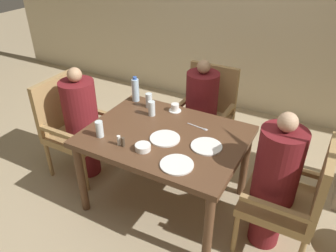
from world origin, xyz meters
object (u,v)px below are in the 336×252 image
object	(u,v)px
chair_far_side	(206,110)
glass_tall_far	(152,108)
plate_main_left	(206,146)
chair_right_side	(294,197)
diner_in_right_chair	(275,182)
glass_tall_near	(149,100)
plate_dessert_center	(177,165)
diner_in_left_chair	(82,122)
chair_left_side	(71,124)
glass_tall_mid	(99,129)
water_bottle	(135,90)
diner_in_far_chair	(201,112)
bowl_small	(143,147)
teacup_with_saucer	(175,108)
plate_main_right	(165,138)

from	to	relation	value
chair_far_side	glass_tall_far	world-z (taller)	chair_far_side
plate_main_left	chair_right_side	bearing A→B (deg)	0.76
diner_in_right_chair	glass_tall_near	distance (m)	1.33
plate_dessert_center	glass_tall_far	bearing A→B (deg)	134.59
diner_in_left_chair	plate_main_left	distance (m)	1.29
chair_left_side	plate_main_left	bearing A→B (deg)	-0.37
chair_far_side	glass_tall_mid	xyz separation A→B (m)	(-0.44, -1.18, 0.28)
water_bottle	chair_left_side	bearing A→B (deg)	-142.88
plate_dessert_center	water_bottle	size ratio (longest dim) A/B	0.98
diner_in_left_chair	diner_in_far_chair	size ratio (longest dim) A/B	1.01
chair_far_side	bowl_small	world-z (taller)	chair_far_side
diner_in_far_chair	glass_tall_mid	xyz separation A→B (m)	(-0.44, -1.03, 0.23)
chair_left_side	water_bottle	xyz separation A→B (m)	(0.52, 0.39, 0.33)
chair_right_side	teacup_with_saucer	xyz separation A→B (m)	(-1.17, 0.39, 0.24)
plate_main_left	teacup_with_saucer	size ratio (longest dim) A/B	2.14
chair_right_side	water_bottle	distance (m)	1.68
chair_left_side	teacup_with_saucer	size ratio (longest dim) A/B	8.60
water_bottle	plate_main_right	bearing A→B (deg)	-38.43
bowl_small	plate_main_left	bearing A→B (deg)	32.90
chair_far_side	water_bottle	xyz separation A→B (m)	(-0.54, -0.51, 0.33)
chair_far_side	diner_in_far_chair	bearing A→B (deg)	-90.00
bowl_small	glass_tall_mid	world-z (taller)	glass_tall_mid
plate_dessert_center	glass_tall_near	distance (m)	0.92
diner_in_far_chair	glass_tall_near	size ratio (longest dim) A/B	8.24
chair_left_side	diner_in_left_chair	world-z (taller)	diner_in_left_chair
diner_in_far_chair	bowl_small	distance (m)	1.04
bowl_small	glass_tall_far	bearing A→B (deg)	113.71
plate_main_left	plate_main_right	distance (m)	0.34
diner_in_far_chair	glass_tall_far	xyz separation A→B (m)	(-0.26, -0.54, 0.23)
plate_main_left	bowl_small	distance (m)	0.49
chair_far_side	diner_in_right_chair	xyz separation A→B (m)	(0.91, -0.90, 0.08)
teacup_with_saucer	glass_tall_mid	bearing A→B (deg)	-116.76
diner_in_far_chair	chair_right_side	distance (m)	1.30
diner_in_left_chair	plate_main_left	xyz separation A→B (m)	(1.28, -0.01, 0.16)
teacup_with_saucer	plate_main_left	bearing A→B (deg)	-39.52
plate_main_left	chair_left_side	bearing A→B (deg)	179.63
chair_far_side	chair_right_side	xyz separation A→B (m)	(1.06, -0.90, 0.00)
glass_tall_mid	plate_main_left	bearing A→B (deg)	18.43
water_bottle	glass_tall_far	distance (m)	0.34
glass_tall_far	plate_main_right	bearing A→B (deg)	-44.12
glass_tall_near	plate_dessert_center	bearing A→B (deg)	-46.20
glass_tall_far	chair_left_side	bearing A→B (deg)	-164.95
plate_main_left	bowl_small	world-z (taller)	bowl_small
chair_right_side	teacup_with_saucer	world-z (taller)	chair_right_side
bowl_small	chair_left_side	bearing A→B (deg)	164.92
diner_in_far_chair	water_bottle	world-z (taller)	diner_in_far_chair
diner_in_far_chair	diner_in_right_chair	world-z (taller)	diner_in_right_chair
diner_in_right_chair	plate_dessert_center	xyz separation A→B (m)	(-0.64, -0.32, 0.14)
diner_in_far_chair	plate_main_right	xyz separation A→B (m)	(0.03, -0.82, 0.16)
plate_main_left	plate_main_right	bearing A→B (deg)	-170.30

